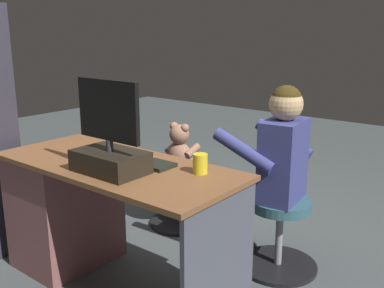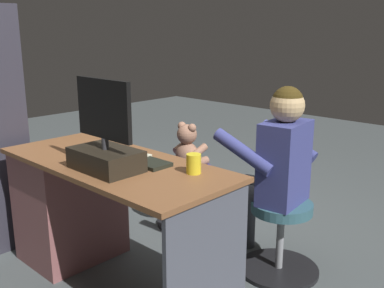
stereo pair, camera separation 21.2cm
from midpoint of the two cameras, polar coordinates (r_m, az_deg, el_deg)
ground_plane at (r=2.96m, az=-0.68°, el=-14.14°), size 10.00×10.00×0.00m
desk at (r=2.81m, az=-12.16°, el=-7.29°), size 1.42×0.61×0.73m
monitor at (r=2.25m, az=-8.39°, el=-0.35°), size 0.40×0.23×0.46m
keyboard at (r=2.41m, az=-4.56°, el=-2.00°), size 0.42×0.14×0.02m
computer_mouse at (r=2.64m, az=-9.19°, el=-0.48°), size 0.06×0.10×0.04m
cup at (r=2.19m, az=3.00°, el=-2.58°), size 0.07×0.07×0.10m
tv_remote at (r=2.58m, az=-10.37°, el=-1.09°), size 0.05×0.15×0.02m
notebook_binder at (r=2.39m, az=-6.85°, el=-2.09°), size 0.28×0.34×0.02m
office_chair_teddy at (r=3.30m, az=1.21°, el=-6.08°), size 0.45×0.45×0.44m
teddy_bear at (r=3.21m, az=1.39°, el=-0.46°), size 0.23×0.23×0.33m
visitor_chair at (r=2.76m, az=13.47°, el=-11.20°), size 0.48×0.48×0.44m
person at (r=2.65m, az=12.67°, el=-2.45°), size 0.52×0.51×1.12m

